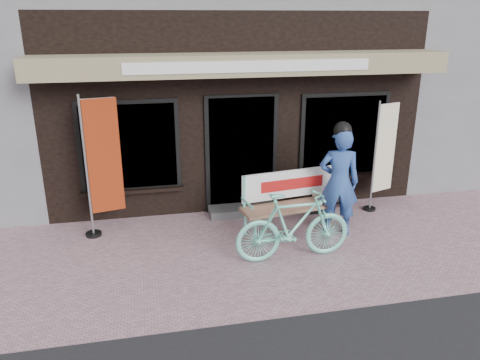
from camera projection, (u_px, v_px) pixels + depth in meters
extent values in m
plane|color=#AF8691|center=(268.00, 258.00, 7.16)|extent=(70.00, 70.00, 0.00)
cube|color=black|center=(215.00, 92.00, 11.19)|extent=(7.00, 6.00, 3.60)
cube|color=gray|center=(246.00, 64.00, 7.78)|extent=(7.00, 0.80, 0.35)
cube|color=white|center=(251.00, 67.00, 7.40)|extent=(4.00, 0.02, 0.18)
cube|color=black|center=(241.00, 154.00, 8.63)|extent=(1.20, 0.06, 2.10)
cube|color=black|center=(242.00, 154.00, 8.62)|extent=(1.35, 0.04, 2.20)
cube|color=black|center=(130.00, 147.00, 8.16)|extent=(1.60, 0.06, 1.50)
cube|color=black|center=(344.00, 136.00, 8.93)|extent=(1.60, 0.06, 1.50)
cube|color=black|center=(130.00, 147.00, 8.15)|extent=(1.75, 0.04, 1.65)
cube|color=black|center=(344.00, 136.00, 8.92)|extent=(1.75, 0.04, 1.65)
cube|color=black|center=(133.00, 191.00, 8.37)|extent=(1.80, 0.18, 0.06)
cube|color=black|center=(342.00, 176.00, 9.14)|extent=(1.80, 0.18, 0.06)
cube|color=#59595B|center=(244.00, 210.00, 8.75)|extent=(1.30, 0.45, 0.15)
cylinder|color=#70DCC3|center=(255.00, 233.00, 7.49)|extent=(0.05, 0.05, 0.45)
cylinder|color=#70DCC3|center=(245.00, 222.00, 7.87)|extent=(0.05, 0.05, 0.45)
cylinder|color=#70DCC3|center=(347.00, 217.00, 8.06)|extent=(0.05, 0.05, 0.45)
cylinder|color=#70DCC3|center=(334.00, 208.00, 8.43)|extent=(0.05, 0.05, 0.45)
cube|color=#8C634D|center=(297.00, 206.00, 7.88)|extent=(1.98, 0.77, 0.05)
cylinder|color=#70DCC3|center=(244.00, 193.00, 7.69)|extent=(0.05, 0.05, 0.59)
cylinder|color=#70DCC3|center=(337.00, 181.00, 8.27)|extent=(0.05, 0.05, 0.59)
cube|color=white|center=(292.00, 184.00, 7.98)|extent=(1.81, 0.32, 0.48)
cube|color=#B21414|center=(292.00, 184.00, 7.95)|extent=(1.15, 0.19, 0.19)
cylinder|color=#70DCC3|center=(247.00, 203.00, 7.51)|extent=(0.11, 0.47, 0.04)
cylinder|color=#70DCC3|center=(345.00, 189.00, 8.12)|extent=(0.11, 0.47, 0.04)
imported|color=#2C4D98|center=(339.00, 182.00, 7.72)|extent=(0.76, 0.60, 1.82)
sphere|color=black|center=(343.00, 130.00, 7.43)|extent=(0.36, 0.36, 0.29)
imported|color=#70DCC3|center=(293.00, 226.00, 6.99)|extent=(1.80, 0.56, 1.07)
cylinder|color=gray|center=(86.00, 168.00, 7.51)|extent=(0.05, 0.05, 2.38)
cylinder|color=gray|center=(97.00, 99.00, 7.25)|extent=(0.53, 0.15, 0.03)
cube|color=#952C10|center=(104.00, 157.00, 7.57)|extent=(0.53, 0.16, 1.89)
cylinder|color=black|center=(94.00, 234.00, 7.89)|extent=(0.31, 0.31, 0.05)
cylinder|color=gray|center=(374.00, 157.00, 8.61)|extent=(0.04, 0.04, 2.09)
cylinder|color=gray|center=(389.00, 104.00, 8.40)|extent=(0.46, 0.17, 0.02)
cube|color=beige|center=(385.00, 148.00, 8.68)|extent=(0.46, 0.17, 1.67)
cylinder|color=black|center=(369.00, 209.00, 8.95)|extent=(0.29, 0.29, 0.05)
cube|color=black|center=(320.00, 193.00, 8.67)|extent=(0.40, 0.07, 0.80)
cube|color=beige|center=(321.00, 190.00, 8.60)|extent=(0.34, 0.02, 0.49)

